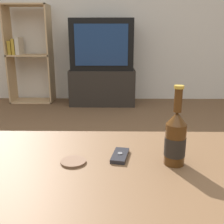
% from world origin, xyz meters
% --- Properties ---
extents(back_wall, '(8.00, 0.05, 2.60)m').
position_xyz_m(back_wall, '(0.00, 3.02, 1.30)').
color(back_wall, silver).
rests_on(back_wall, ground_plane).
extents(coffee_table, '(1.24, 0.74, 0.46)m').
position_xyz_m(coffee_table, '(0.00, 0.00, 0.40)').
color(coffee_table, brown).
rests_on(coffee_table, ground_plane).
extents(tv_stand, '(0.85, 0.47, 0.47)m').
position_xyz_m(tv_stand, '(-0.08, 2.72, 0.23)').
color(tv_stand, '#28231E').
rests_on(tv_stand, ground_plane).
extents(television, '(0.79, 0.44, 0.63)m').
position_xyz_m(television, '(-0.08, 2.71, 0.78)').
color(television, black).
rests_on(television, tv_stand).
extents(bookshelf, '(0.58, 0.30, 1.28)m').
position_xyz_m(bookshelf, '(-1.10, 2.81, 0.66)').
color(bookshelf, tan).
rests_on(bookshelf, ground_plane).
extents(beer_bottle, '(0.07, 0.07, 0.28)m').
position_xyz_m(beer_bottle, '(0.30, 0.05, 0.55)').
color(beer_bottle, '#47280F').
rests_on(beer_bottle, coffee_table).
extents(cell_phone, '(0.07, 0.12, 0.02)m').
position_xyz_m(cell_phone, '(0.12, 0.10, 0.47)').
color(cell_phone, '#232328').
rests_on(cell_phone, coffee_table).
extents(coaster, '(0.09, 0.09, 0.01)m').
position_xyz_m(coaster, '(-0.05, 0.05, 0.46)').
color(coaster, brown).
rests_on(coaster, coffee_table).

